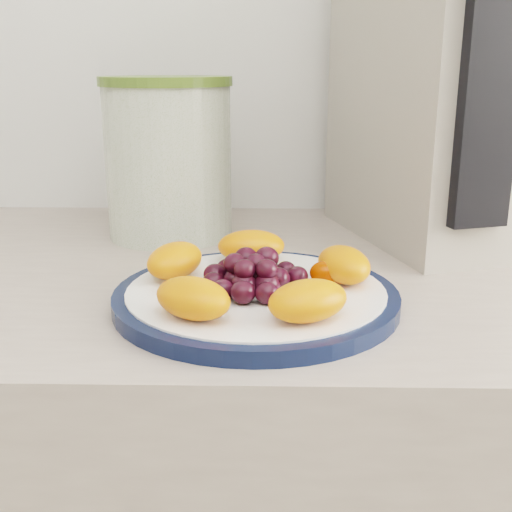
{
  "coord_description": "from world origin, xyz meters",
  "views": [
    {
      "loc": [
        -0.09,
        0.48,
        1.12
      ],
      "look_at": [
        -0.1,
        1.06,
        0.95
      ],
      "focal_mm": 45.0,
      "sensor_mm": 36.0,
      "label": 1
    }
  ],
  "objects": [
    {
      "name": "plate_rim",
      "position": [
        -0.1,
        1.06,
        0.91
      ],
      "size": [
        0.28,
        0.28,
        0.01
      ],
      "primitive_type": "cylinder",
      "color": "#0D1836",
      "rests_on": "counter"
    },
    {
      "name": "plate_face",
      "position": [
        -0.1,
        1.06,
        0.91
      ],
      "size": [
        0.25,
        0.25,
        0.02
      ],
      "primitive_type": "cylinder",
      "color": "white",
      "rests_on": "counter"
    },
    {
      "name": "canister",
      "position": [
        -0.22,
        1.33,
        1.0
      ],
      "size": [
        0.2,
        0.2,
        0.2
      ],
      "primitive_type": "cylinder",
      "rotation": [
        0.0,
        0.0,
        0.23
      ],
      "color": "#3C580D",
      "rests_on": "counter"
    },
    {
      "name": "canister_lid",
      "position": [
        -0.22,
        1.33,
        1.1
      ],
      "size": [
        0.21,
        0.21,
        0.01
      ],
      "primitive_type": "cylinder",
      "rotation": [
        0.0,
        0.0,
        0.23
      ],
      "color": "#516A27",
      "rests_on": "canister"
    },
    {
      "name": "appliance_body",
      "position": [
        0.14,
        1.34,
        1.09
      ],
      "size": [
        0.3,
        0.36,
        0.38
      ],
      "primitive_type": "cube",
      "rotation": [
        0.0,
        0.0,
        0.29
      ],
      "color": "#A49B8D",
      "rests_on": "counter"
    },
    {
      "name": "appliance_panel",
      "position": [
        0.14,
        1.17,
        1.1
      ],
      "size": [
        0.07,
        0.04,
        0.28
      ],
      "primitive_type": "cube",
      "rotation": [
        0.0,
        0.0,
        0.29
      ],
      "color": "black",
      "rests_on": "appliance_body"
    },
    {
      "name": "fruit_plate",
      "position": [
        -0.1,
        1.06,
        0.93
      ],
      "size": [
        0.24,
        0.23,
        0.04
      ],
      "color": "#FF6212",
      "rests_on": "plate_face"
    }
  ]
}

